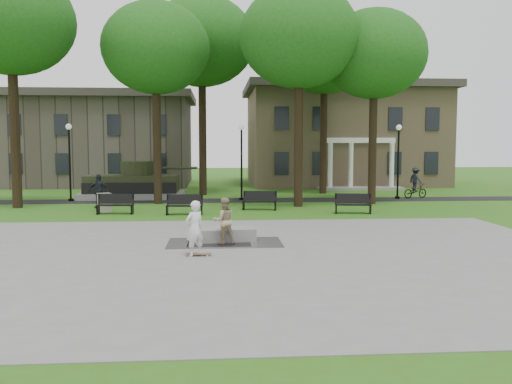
# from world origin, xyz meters

# --- Properties ---
(ground) EXTENTS (120.00, 120.00, 0.00)m
(ground) POSITION_xyz_m (0.00, 0.00, 0.00)
(ground) COLOR #305714
(ground) RESTS_ON ground
(plaza) EXTENTS (22.00, 16.00, 0.02)m
(plaza) POSITION_xyz_m (0.00, -5.00, 0.01)
(plaza) COLOR gray
(plaza) RESTS_ON ground
(footpath) EXTENTS (44.00, 2.60, 0.01)m
(footpath) POSITION_xyz_m (0.00, 12.00, 0.01)
(footpath) COLOR black
(footpath) RESTS_ON ground
(building_right) EXTENTS (17.00, 12.00, 8.60)m
(building_right) POSITION_xyz_m (10.00, 26.00, 4.34)
(building_right) COLOR #9E8460
(building_right) RESTS_ON ground
(building_left) EXTENTS (15.00, 10.00, 7.20)m
(building_left) POSITION_xyz_m (-11.00, 26.50, 3.60)
(building_left) COLOR #4C443D
(building_left) RESTS_ON ground
(tree_0) EXTENTS (6.80, 6.80, 12.97)m
(tree_0) POSITION_xyz_m (-12.00, 9.00, 10.03)
(tree_0) COLOR black
(tree_0) RESTS_ON ground
(tree_1) EXTENTS (6.20, 6.20, 11.63)m
(tree_1) POSITION_xyz_m (-4.50, 10.50, 8.95)
(tree_1) COLOR black
(tree_1) RESTS_ON ground
(tree_2) EXTENTS (6.60, 6.60, 12.16)m
(tree_2) POSITION_xyz_m (3.50, 8.50, 9.32)
(tree_2) COLOR black
(tree_2) RESTS_ON ground
(tree_3) EXTENTS (6.00, 6.00, 11.19)m
(tree_3) POSITION_xyz_m (8.00, 9.50, 8.60)
(tree_3) COLOR black
(tree_3) RESTS_ON ground
(tree_4) EXTENTS (7.20, 7.20, 13.50)m
(tree_4) POSITION_xyz_m (-2.00, 16.00, 10.39)
(tree_4) COLOR black
(tree_4) RESTS_ON ground
(tree_5) EXTENTS (6.40, 6.40, 12.44)m
(tree_5) POSITION_xyz_m (6.50, 16.50, 9.67)
(tree_5) COLOR black
(tree_5) RESTS_ON ground
(lamp_left) EXTENTS (0.36, 0.36, 4.73)m
(lamp_left) POSITION_xyz_m (-10.00, 12.30, 2.79)
(lamp_left) COLOR black
(lamp_left) RESTS_ON ground
(lamp_mid) EXTENTS (0.36, 0.36, 4.73)m
(lamp_mid) POSITION_xyz_m (0.50, 12.30, 2.79)
(lamp_mid) COLOR black
(lamp_mid) RESTS_ON ground
(lamp_right) EXTENTS (0.36, 0.36, 4.73)m
(lamp_right) POSITION_xyz_m (10.50, 12.30, 2.79)
(lamp_right) COLOR black
(lamp_right) RESTS_ON ground
(tank_monument) EXTENTS (7.45, 3.40, 2.40)m
(tank_monument) POSITION_xyz_m (-6.46, 14.00, 0.86)
(tank_monument) COLOR gray
(tank_monument) RESTS_ON ground
(puddle) EXTENTS (2.20, 1.20, 0.00)m
(puddle) POSITION_xyz_m (-0.99, -2.84, 0.02)
(puddle) COLOR black
(puddle) RESTS_ON plaza
(concrete_block) EXTENTS (2.31, 1.26, 0.45)m
(concrete_block) POSITION_xyz_m (-0.81, -2.22, 0.24)
(concrete_block) COLOR gray
(concrete_block) RESTS_ON plaza
(skateboard) EXTENTS (0.78, 0.22, 0.07)m
(skateboard) POSITION_xyz_m (-1.62, -4.85, 0.06)
(skateboard) COLOR brown
(skateboard) RESTS_ON plaza
(skateboarder) EXTENTS (0.75, 0.71, 1.73)m
(skateboarder) POSITION_xyz_m (-1.75, -4.85, 0.88)
(skateboarder) COLOR white
(skateboarder) RESTS_ON plaza
(friend_watching) EXTENTS (0.89, 0.76, 1.62)m
(friend_watching) POSITION_xyz_m (-0.82, -2.80, 0.83)
(friend_watching) COLOR tan
(friend_watching) RESTS_ON plaza
(pedestrian_walker) EXTENTS (1.14, 0.59, 1.87)m
(pedestrian_walker) POSITION_xyz_m (-7.51, 8.58, 0.93)
(pedestrian_walker) COLOR black
(pedestrian_walker) RESTS_ON ground
(cyclist) EXTENTS (1.90, 1.23, 2.02)m
(cyclist) POSITION_xyz_m (11.80, 12.65, 0.83)
(cyclist) COLOR black
(cyclist) RESTS_ON ground
(park_bench_0) EXTENTS (1.83, 0.65, 1.00)m
(park_bench_0) POSITION_xyz_m (-6.12, 5.85, 0.52)
(park_bench_0) COLOR black
(park_bench_0) RESTS_ON ground
(park_bench_1) EXTENTS (1.82, 0.62, 1.00)m
(park_bench_1) POSITION_xyz_m (-2.66, 5.33, 0.52)
(park_bench_1) COLOR black
(park_bench_1) RESTS_ON ground
(park_bench_2) EXTENTS (1.85, 0.89, 1.00)m
(park_bench_2) POSITION_xyz_m (1.20, 7.06, 0.52)
(park_bench_2) COLOR black
(park_bench_2) RESTS_ON ground
(park_bench_3) EXTENTS (1.85, 0.80, 1.00)m
(park_bench_3) POSITION_xyz_m (5.78, 5.20, 0.52)
(park_bench_3) COLOR black
(park_bench_3) RESTS_ON ground
(trash_bin) EXTENTS (0.87, 0.87, 0.96)m
(trash_bin) POSITION_xyz_m (-6.88, 6.90, 0.49)
(trash_bin) COLOR #BAAA99
(trash_bin) RESTS_ON ground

